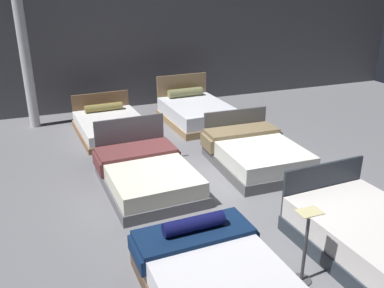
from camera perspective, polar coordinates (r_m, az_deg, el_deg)
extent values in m
cube|color=slate|center=(7.39, 2.72, -5.82)|extent=(18.00, 18.00, 0.02)
cube|color=#47474C|center=(11.88, -8.21, 13.49)|extent=(18.00, 0.06, 3.50)
cube|color=silver|center=(4.80, 3.85, -18.35)|extent=(1.49, 2.09, 0.29)
cube|color=#0F2346|center=(5.22, 0.27, -12.18)|extent=(1.49, 0.65, 0.06)
cube|color=#0F2346|center=(5.09, -7.74, -15.08)|extent=(0.08, 0.61, 0.19)
cube|color=#0F2346|center=(5.57, 7.47, -11.49)|extent=(0.08, 0.61, 0.19)
cylinder|color=#0F1248|center=(5.14, 0.28, -11.04)|extent=(0.80, 0.20, 0.18)
cube|color=#283038|center=(6.09, 23.59, -13.14)|extent=(1.59, 2.09, 0.22)
cube|color=white|center=(5.95, 23.98, -11.01)|extent=(1.53, 2.03, 0.31)
cube|color=#283038|center=(6.51, 17.66, -6.28)|extent=(1.43, 0.09, 0.92)
cube|color=#56555C|center=(7.26, -6.14, -5.55)|extent=(1.53, 2.18, 0.19)
cube|color=silver|center=(7.16, -6.21, -3.93)|extent=(1.47, 2.11, 0.27)
cube|color=#56555C|center=(8.03, -8.58, 0.27)|extent=(1.36, 0.09, 1.01)
cube|color=brown|center=(7.68, -7.79, -0.83)|extent=(1.46, 0.78, 0.06)
cube|color=brown|center=(7.60, -12.98, -2.74)|extent=(0.09, 0.73, 0.25)
cube|color=brown|center=(7.95, -2.72, -1.07)|extent=(0.09, 0.73, 0.25)
cube|color=#555456|center=(8.11, 8.97, -2.61)|extent=(1.57, 2.05, 0.20)
cube|color=white|center=(8.01, 9.07, -1.00)|extent=(1.51, 1.99, 0.29)
cube|color=#555456|center=(8.81, 6.01, 1.98)|extent=(1.43, 0.08, 0.90)
cube|color=olive|center=(8.51, 6.94, 1.84)|extent=(1.51, 0.61, 0.08)
cube|color=olive|center=(8.27, 2.13, 0.12)|extent=(0.09, 0.57, 0.26)
cube|color=olive|center=(8.93, 11.31, 1.35)|extent=(0.09, 0.57, 0.26)
cube|color=brown|center=(9.96, -11.03, 1.71)|extent=(1.65, 2.22, 0.13)
cube|color=white|center=(9.90, -11.11, 2.70)|extent=(1.59, 2.15, 0.23)
cube|color=brown|center=(10.86, -12.52, 5.03)|extent=(1.45, 0.11, 0.77)
cylinder|color=olive|center=(10.56, -12.21, 5.02)|extent=(0.94, 0.24, 0.19)
cube|color=#957551|center=(10.51, 0.79, 3.32)|extent=(1.60, 2.15, 0.18)
cube|color=white|center=(10.44, 0.80, 4.65)|extent=(1.54, 2.09, 0.34)
cube|color=#957551|center=(11.31, -1.39, 7.01)|extent=(1.44, 0.09, 1.07)
cylinder|color=olive|center=(11.09, -0.95, 7.19)|extent=(0.96, 0.26, 0.23)
cylinder|color=#3F3F44|center=(5.43, 14.98, -17.82)|extent=(0.24, 0.24, 0.02)
cylinder|color=#3F3F44|center=(5.18, 15.45, -14.18)|extent=(0.04, 0.04, 0.87)
cube|color=beige|center=(4.89, 16.07, -9.07)|extent=(0.28, 0.20, 0.01)
cylinder|color=silver|center=(10.69, -22.22, 11.23)|extent=(0.24, 0.24, 3.50)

